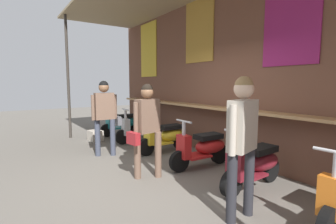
# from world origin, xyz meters

# --- Properties ---
(ground_plane) EXTENTS (28.34, 28.34, 0.00)m
(ground_plane) POSITION_xyz_m (0.00, 0.00, 0.00)
(ground_plane) COLOR #605B54
(market_stall_facade) EXTENTS (10.12, 2.73, 3.90)m
(market_stall_facade) POSITION_xyz_m (0.01, 1.84, 2.16)
(market_stall_facade) COLOR brown
(market_stall_facade) RESTS_ON ground_plane
(scooter_teal) EXTENTS (0.46, 1.40, 0.97)m
(scooter_teal) POSITION_xyz_m (-3.79, 1.08, 0.39)
(scooter_teal) COLOR #197075
(scooter_teal) RESTS_ON ground_plane
(scooter_silver) EXTENTS (0.49, 1.40, 0.97)m
(scooter_silver) POSITION_xyz_m (-2.54, 1.08, 0.39)
(scooter_silver) COLOR #B2B5BA
(scooter_silver) RESTS_ON ground_plane
(scooter_yellow) EXTENTS (0.46, 1.40, 0.97)m
(scooter_yellow) POSITION_xyz_m (-1.27, 1.08, 0.39)
(scooter_yellow) COLOR gold
(scooter_yellow) RESTS_ON ground_plane
(scooter_red) EXTENTS (0.46, 1.40, 0.97)m
(scooter_red) POSITION_xyz_m (0.04, 1.08, 0.39)
(scooter_red) COLOR red
(scooter_red) RESTS_ON ground_plane
(scooter_maroon) EXTENTS (0.47, 1.40, 0.97)m
(scooter_maroon) POSITION_xyz_m (1.25, 1.08, 0.39)
(scooter_maroon) COLOR maroon
(scooter_maroon) RESTS_ON ground_plane
(shopper_with_handbag) EXTENTS (0.28, 0.67, 1.71)m
(shopper_with_handbag) POSITION_xyz_m (-1.80, -0.24, 1.05)
(shopper_with_handbag) COLOR #383D4C
(shopper_with_handbag) RESTS_ON ground_plane
(shopper_browsing) EXTENTS (0.30, 0.57, 1.73)m
(shopper_browsing) POSITION_xyz_m (1.73, 0.15, 1.07)
(shopper_browsing) COLOR #232328
(shopper_browsing) RESTS_ON ground_plane
(shopper_passing) EXTENTS (0.34, 0.65, 1.64)m
(shopper_passing) POSITION_xyz_m (-0.06, -0.14, 0.99)
(shopper_passing) COLOR brown
(shopper_passing) RESTS_ON ground_plane
(merchandise_crate) EXTENTS (0.45, 0.37, 0.30)m
(merchandise_crate) POSITION_xyz_m (-3.43, 0.03, 0.15)
(merchandise_crate) COLOR #B2A899
(merchandise_crate) RESTS_ON ground_plane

